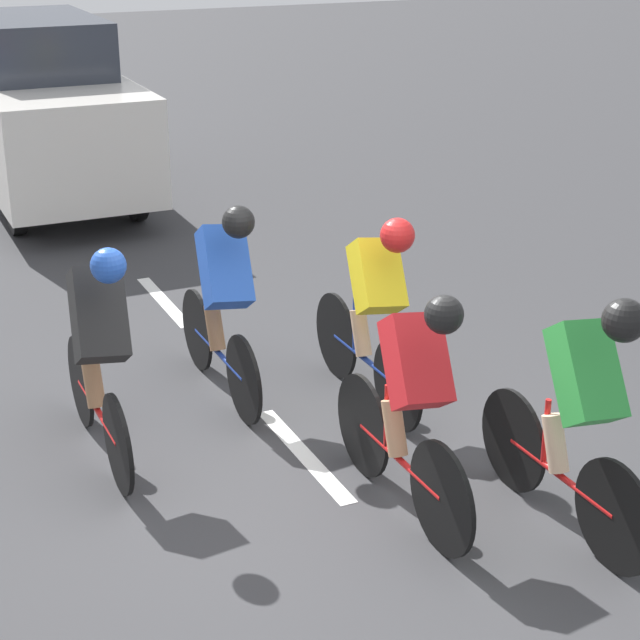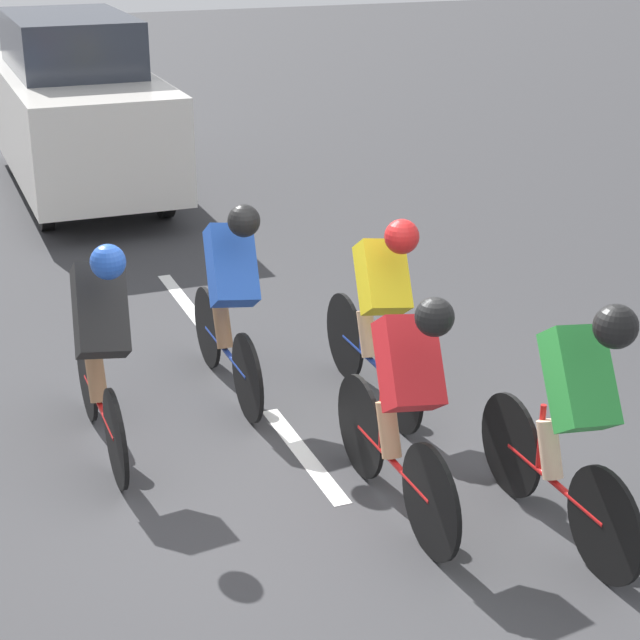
# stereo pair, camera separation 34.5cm
# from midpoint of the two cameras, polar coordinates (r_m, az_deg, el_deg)

# --- Properties ---
(ground_plane) EXTENTS (60.00, 60.00, 0.00)m
(ground_plane) POSITION_cam_midpoint_polar(r_m,az_deg,el_deg) (6.84, -0.73, -8.92)
(ground_plane) COLOR #38383A
(lane_stripe_mid) EXTENTS (0.12, 1.40, 0.01)m
(lane_stripe_mid) POSITION_cam_midpoint_polar(r_m,az_deg,el_deg) (7.22, -2.26, -7.17)
(lane_stripe_mid) COLOR white
(lane_stripe_mid) RESTS_ON ground
(lane_stripe_far) EXTENTS (0.12, 1.40, 0.01)m
(lane_stripe_far) POSITION_cam_midpoint_polar(r_m,az_deg,el_deg) (9.99, -9.31, 0.98)
(lane_stripe_far) COLOR white
(lane_stripe_far) RESTS_ON ground
(cyclist_blue) EXTENTS (0.38, 1.67, 1.53)m
(cyclist_blue) POSITION_cam_midpoint_polar(r_m,az_deg,el_deg) (7.74, -6.42, 1.34)
(cyclist_blue) COLOR black
(cyclist_blue) RESTS_ON ground
(cyclist_yellow) EXTENTS (0.38, 1.66, 1.48)m
(cyclist_yellow) POSITION_cam_midpoint_polar(r_m,az_deg,el_deg) (7.58, 1.63, 0.83)
(cyclist_yellow) COLOR black
(cyclist_yellow) RESTS_ON ground
(cyclist_green) EXTENTS (0.38, 1.63, 1.53)m
(cyclist_green) POSITION_cam_midpoint_polar(r_m,az_deg,el_deg) (6.15, 12.17, -4.52)
(cyclist_green) COLOR black
(cyclist_green) RESTS_ON ground
(cyclist_black) EXTENTS (0.39, 1.67, 1.53)m
(cyclist_black) POSITION_cam_midpoint_polar(r_m,az_deg,el_deg) (6.99, -13.08, -1.43)
(cyclist_black) COLOR black
(cyclist_black) RESTS_ON ground
(cyclist_red) EXTENTS (0.39, 1.66, 1.48)m
(cyclist_red) POSITION_cam_midpoint_polar(r_m,az_deg,el_deg) (6.21, 3.32, -4.20)
(cyclist_red) COLOR black
(cyclist_red) RESTS_ON ground
(support_car) EXTENTS (1.70, 4.56, 2.16)m
(support_car) POSITION_cam_midpoint_polar(r_m,az_deg,el_deg) (13.65, -15.20, 10.79)
(support_car) COLOR black
(support_car) RESTS_ON ground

